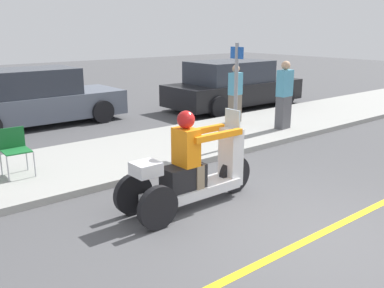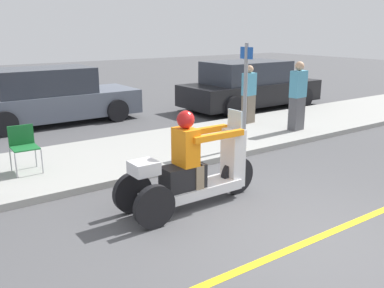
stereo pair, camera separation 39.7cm
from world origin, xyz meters
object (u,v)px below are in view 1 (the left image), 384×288
parked_car_lot_far (233,86)px  spectator_by_tree (235,95)px  folding_chair_curbside (14,147)px  spectator_far_back (284,96)px  street_sign (236,92)px  motorcycle_trike (192,173)px  parked_car_lot_right (34,99)px

parked_car_lot_far → spectator_by_tree: bearing=-133.3°
spectator_by_tree → folding_chair_curbside: bearing=-173.6°
spectator_far_back → street_sign: 2.28m
motorcycle_trike → parked_car_lot_right: 7.05m
motorcycle_trike → spectator_far_back: size_ratio=1.37×
parked_car_lot_far → parked_car_lot_right: 6.34m
spectator_by_tree → spectator_far_back: bearing=-72.6°
spectator_far_back → folding_chair_curbside: 6.48m
motorcycle_trike → folding_chair_curbside: size_ratio=2.86×
street_sign → parked_car_lot_far: bearing=46.1°
spectator_by_tree → street_sign: size_ratio=0.70×
spectator_by_tree → street_sign: 2.58m
motorcycle_trike → parked_car_lot_right: (0.14, 7.05, 0.20)m
folding_chair_curbside → street_sign: street_sign is taller
folding_chair_curbside → street_sign: (4.24, -1.13, 0.69)m
motorcycle_trike → folding_chair_curbside: motorcycle_trike is taller
spectator_far_back → parked_car_lot_right: 6.72m
spectator_by_tree → street_sign: (-1.78, -1.81, 0.45)m
spectator_far_back → street_sign: (-2.20, -0.49, 0.38)m
parked_car_lot_right → motorcycle_trike: bearing=-91.1°
motorcycle_trike → folding_chair_curbside: (-1.70, 2.80, 0.09)m
spectator_far_back → motorcycle_trike: bearing=-155.6°
spectator_far_back → parked_car_lot_far: spectator_far_back is taller
folding_chair_curbside → parked_car_lot_right: (1.84, 4.25, 0.11)m
parked_car_lot_far → motorcycle_trike: bearing=-138.5°
motorcycle_trike → spectator_by_tree: (4.32, 3.48, 0.33)m
parked_car_lot_far → parked_car_lot_right: (-6.17, 1.47, -0.00)m
spectator_far_back → parked_car_lot_far: bearing=65.5°
motorcycle_trike → street_sign: size_ratio=1.06×
spectator_by_tree → parked_car_lot_right: 5.50m
folding_chair_curbside → motorcycle_trike: bearing=-58.7°
spectator_far_back → parked_car_lot_right: spectator_far_back is taller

